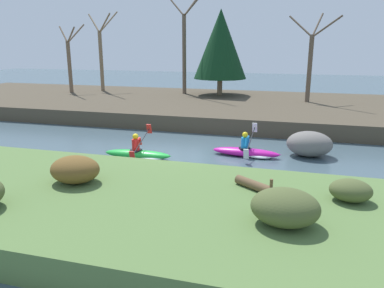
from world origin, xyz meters
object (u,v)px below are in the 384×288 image
at_px(boulder_midstream, 309,144).
at_px(driftwood_log, 265,189).
at_px(kayaker_lead, 249,152).
at_px(kayaker_middle, 140,154).

bearing_deg(boulder_midstream, driftwood_log, -101.44).
height_order(kayaker_lead, driftwood_log, kayaker_lead).
relative_size(kayaker_lead, driftwood_log, 1.67).
bearing_deg(kayaker_lead, boulder_midstream, 19.89).
distance_m(kayaker_lead, kayaker_middle, 4.34).
bearing_deg(driftwood_log, boulder_midstream, 113.61).
bearing_deg(kayaker_lead, kayaker_middle, -158.19).
distance_m(kayaker_middle, boulder_midstream, 6.79).
relative_size(kayaker_middle, boulder_midstream, 1.55).
bearing_deg(boulder_midstream, kayaker_lead, -162.85).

